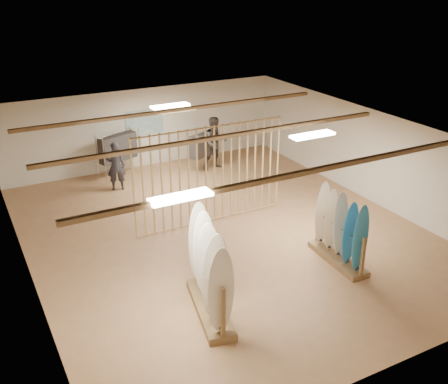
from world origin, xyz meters
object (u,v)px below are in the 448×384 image
rack_left (210,283)px  rack_right (339,239)px  shopper_a (116,163)px  clothing_rack_a (118,148)px  shopper_b (215,140)px  clothing_rack_b (204,144)px

rack_left → rack_right: size_ratio=1.17×
rack_right → shopper_a: shopper_a is taller
rack_left → rack_right: 3.69m
clothing_rack_a → shopper_b: bearing=-35.7°
rack_left → shopper_a: size_ratio=1.23×
clothing_rack_a → rack_right: bearing=-90.6°
rack_right → clothing_rack_a: 8.56m
rack_left → shopper_b: (3.98, 7.52, 0.36)m
clothing_rack_a → shopper_a: shopper_a is taller
rack_right → shopper_b: (0.31, 7.16, 0.45)m
clothing_rack_a → clothing_rack_b: (2.87, -0.76, -0.11)m
rack_right → shopper_b: bearing=91.1°
rack_right → clothing_rack_b: (-0.07, 7.27, 0.31)m
clothing_rack_a → shopper_a: (-0.44, -1.11, -0.12)m
rack_left → clothing_rack_a: rack_left is taller
clothing_rack_b → shopper_b: shopper_b is taller
rack_left → shopper_a: rack_left is taller
rack_left → shopper_b: size_ratio=1.05×
clothing_rack_a → shopper_b: shopper_b is taller
rack_right → shopper_a: 7.71m
shopper_a → shopper_b: 3.70m
rack_right → shopper_b: shopper_b is taller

